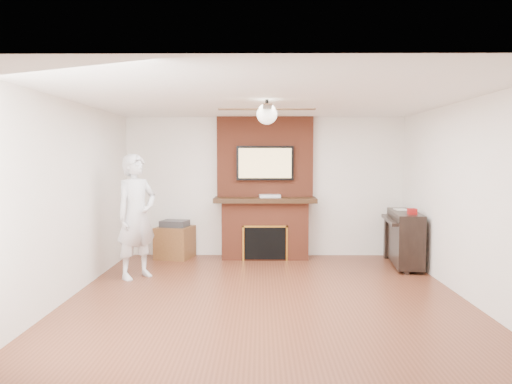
{
  "coord_description": "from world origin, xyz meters",
  "views": [
    {
      "loc": [
        -0.08,
        -6.25,
        1.78
      ],
      "look_at": [
        -0.14,
        0.9,
        1.28
      ],
      "focal_mm": 35.0,
      "sensor_mm": 36.0,
      "label": 1
    }
  ],
  "objects_px": {
    "side_table": "(175,241)",
    "fireplace": "(265,202)",
    "piano": "(404,237)",
    "person": "(136,216)"
  },
  "relations": [
    {
      "from": "side_table",
      "to": "fireplace",
      "type": "bearing_deg",
      "value": 15.52
    },
    {
      "from": "fireplace",
      "to": "side_table",
      "type": "bearing_deg",
      "value": -177.59
    },
    {
      "from": "piano",
      "to": "fireplace",
      "type": "bearing_deg",
      "value": 170.05
    },
    {
      "from": "person",
      "to": "piano",
      "type": "height_order",
      "value": "person"
    },
    {
      "from": "fireplace",
      "to": "side_table",
      "type": "xyz_separation_m",
      "value": [
        -1.6,
        -0.07,
        -0.69
      ]
    },
    {
      "from": "fireplace",
      "to": "piano",
      "type": "distance_m",
      "value": 2.43
    },
    {
      "from": "fireplace",
      "to": "person",
      "type": "bearing_deg",
      "value": -141.13
    },
    {
      "from": "fireplace",
      "to": "piano",
      "type": "relative_size",
      "value": 1.78
    },
    {
      "from": "side_table",
      "to": "piano",
      "type": "xyz_separation_m",
      "value": [
        3.88,
        -0.61,
        0.17
      ]
    },
    {
      "from": "person",
      "to": "piano",
      "type": "relative_size",
      "value": 1.3
    }
  ]
}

